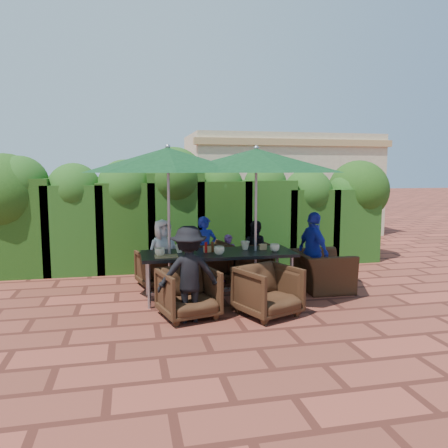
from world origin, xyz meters
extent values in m
plane|color=brown|center=(0.00, 0.00, 0.00)|extent=(80.00, 80.00, 0.00)
cube|color=black|center=(-0.04, -0.08, 0.72)|extent=(2.46, 0.90, 0.05)
cube|color=gray|center=(-0.04, -0.08, 0.12)|extent=(2.26, 0.05, 0.05)
cylinder|color=gray|center=(-1.17, -0.43, 0.35)|extent=(0.05, 0.05, 0.70)
cylinder|color=gray|center=(-1.17, 0.27, 0.35)|extent=(0.05, 0.05, 0.70)
cylinder|color=gray|center=(1.09, -0.43, 0.35)|extent=(0.05, 0.05, 0.70)
cylinder|color=gray|center=(1.09, 0.27, 0.35)|extent=(0.05, 0.05, 0.70)
cylinder|color=gray|center=(-0.83, -0.14, 0.01)|extent=(0.44, 0.44, 0.03)
cylinder|color=gray|center=(-0.83, -0.14, 1.20)|extent=(0.04, 0.04, 2.40)
cone|color=black|center=(-0.83, -0.14, 2.22)|extent=(2.55, 2.55, 0.38)
sphere|color=gray|center=(-0.83, -0.14, 2.42)|extent=(0.08, 0.08, 0.08)
cylinder|color=gray|center=(0.59, -0.08, 0.01)|extent=(0.44, 0.44, 0.03)
cylinder|color=gray|center=(0.59, -0.08, 1.20)|extent=(0.04, 0.04, 2.40)
cone|color=black|center=(0.59, -0.08, 2.22)|extent=(2.89, 2.89, 0.38)
sphere|color=gray|center=(0.59, -0.08, 2.42)|extent=(0.08, 0.08, 0.08)
imported|color=black|center=(-0.95, 0.87, 0.36)|extent=(0.83, 0.80, 0.71)
imported|color=black|center=(-0.07, 0.98, 0.41)|extent=(0.93, 0.89, 0.82)
imported|color=black|center=(0.77, 0.98, 0.39)|extent=(0.82, 0.77, 0.78)
imported|color=black|center=(-0.65, -0.96, 0.39)|extent=(0.90, 0.87, 0.77)
imported|color=black|center=(0.47, -1.11, 0.39)|extent=(0.98, 0.95, 0.78)
imported|color=black|center=(1.81, 0.01, 0.44)|extent=(0.70, 1.04, 0.89)
imported|color=silver|center=(-0.86, 0.82, 0.60)|extent=(0.67, 0.52, 1.20)
imported|color=#1F2CAB|center=(-0.08, 0.94, 0.61)|extent=(0.51, 0.45, 1.22)
imported|color=black|center=(0.88, 0.82, 0.57)|extent=(0.62, 0.49, 1.13)
imported|color=black|center=(-0.66, -1.10, 0.66)|extent=(0.85, 0.40, 1.32)
imported|color=#1F2CAB|center=(1.64, 0.00, 0.68)|extent=(0.54, 0.86, 1.36)
imported|color=#F25594|center=(-0.48, 1.01, 0.41)|extent=(0.30, 0.24, 0.81)
imported|color=#8F49A0|center=(0.37, 0.92, 0.44)|extent=(0.33, 0.28, 0.88)
imported|color=#318F27|center=(1.54, 4.22, 0.90)|extent=(1.76, 0.90, 1.79)
imported|color=#F25594|center=(2.64, 4.37, 0.85)|extent=(0.95, 0.87, 1.69)
imported|color=gray|center=(3.37, 4.31, 0.92)|extent=(1.28, 0.81, 1.85)
imported|color=beige|center=(-0.98, -0.21, 0.81)|extent=(0.16, 0.16, 0.13)
imported|color=beige|center=(-0.66, 0.01, 0.82)|extent=(0.14, 0.14, 0.13)
imported|color=beige|center=(-0.07, -0.29, 0.82)|extent=(0.17, 0.17, 0.13)
imported|color=beige|center=(0.45, 0.06, 0.82)|extent=(0.15, 0.15, 0.14)
imported|color=beige|center=(0.87, -0.23, 0.81)|extent=(0.16, 0.16, 0.13)
cylinder|color=#B20C0A|center=(-0.24, -0.09, 0.83)|extent=(0.04, 0.04, 0.17)
cylinder|color=#4C230C|center=(-0.13, -0.05, 0.83)|extent=(0.04, 0.04, 0.17)
cube|color=#9A784A|center=(-0.89, -0.30, 0.76)|extent=(0.35, 0.25, 0.02)
cube|color=tan|center=(-0.21, -0.05, 0.80)|extent=(0.12, 0.06, 0.10)
cube|color=tan|center=(0.73, -0.03, 0.80)|extent=(0.12, 0.06, 0.10)
cube|color=black|center=(-3.50, 2.30, 0.95)|extent=(1.15, 0.95, 1.91)
sphere|color=black|center=(-3.50, 2.30, 1.81)|extent=(1.09, 1.09, 1.09)
cube|color=black|center=(-2.50, 2.30, 0.89)|extent=(1.15, 0.95, 1.78)
sphere|color=black|center=(-2.50, 2.30, 1.68)|extent=(1.07, 1.07, 1.07)
cube|color=black|center=(-1.50, 2.30, 0.91)|extent=(1.15, 0.95, 1.82)
sphere|color=black|center=(-1.50, 2.30, 1.72)|extent=(1.14, 1.14, 1.14)
cube|color=black|center=(-0.50, 2.30, 1.00)|extent=(1.15, 0.95, 2.01)
sphere|color=black|center=(-0.50, 2.30, 1.91)|extent=(1.29, 1.29, 1.29)
cube|color=black|center=(0.50, 2.30, 0.92)|extent=(1.15, 0.95, 1.84)
sphere|color=black|center=(0.50, 2.30, 1.74)|extent=(0.96, 0.96, 0.96)
cube|color=black|center=(1.50, 2.30, 0.93)|extent=(1.15, 0.95, 1.85)
sphere|color=black|center=(1.50, 2.30, 1.75)|extent=(0.94, 0.94, 0.94)
cube|color=black|center=(2.50, 2.30, 0.83)|extent=(1.15, 0.95, 1.65)
sphere|color=black|center=(2.50, 2.30, 1.55)|extent=(1.12, 1.12, 1.12)
cube|color=black|center=(3.50, 2.30, 0.83)|extent=(1.15, 0.95, 1.65)
sphere|color=black|center=(3.50, 2.30, 1.55)|extent=(0.94, 0.94, 0.94)
sphere|color=black|center=(-3.80, 2.40, 1.60)|extent=(1.60, 1.60, 1.60)
sphere|color=black|center=(3.80, 2.40, 1.60)|extent=(1.40, 1.40, 1.40)
cube|color=beige|center=(3.50, 7.00, 1.60)|extent=(6.00, 3.00, 3.20)
cube|color=tan|center=(3.50, 5.55, 2.90)|extent=(6.20, 0.25, 0.20)
camera|label=1|loc=(-1.42, -6.88, 2.05)|focal=35.00mm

